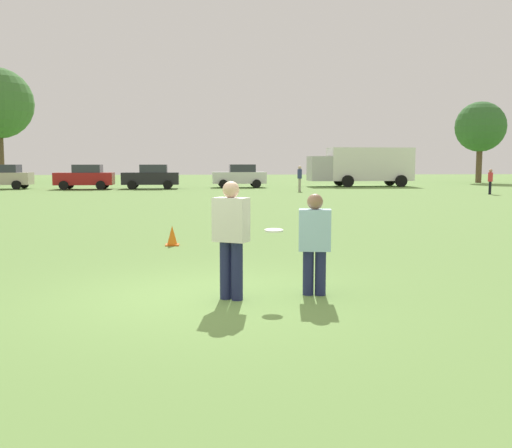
% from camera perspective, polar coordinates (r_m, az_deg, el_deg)
% --- Properties ---
extents(ground_plane, '(173.79, 173.79, 0.00)m').
position_cam_1_polar(ground_plane, '(8.65, -5.62, -7.17)').
color(ground_plane, '#6B9347').
extents(player_thrower, '(0.55, 0.47, 1.71)m').
position_cam_1_polar(player_thrower, '(8.33, -2.45, -0.92)').
color(player_thrower, '#1E234C').
rests_on(player_thrower, ground).
extents(player_defender, '(0.51, 0.34, 1.52)m').
position_cam_1_polar(player_defender, '(8.66, 5.77, -1.49)').
color(player_defender, '#1E234C').
rests_on(player_defender, ground).
extents(frisbee, '(0.27, 0.27, 0.04)m').
position_cam_1_polar(frisbee, '(8.40, 1.75, -0.63)').
color(frisbee, white).
extents(traffic_cone, '(0.32, 0.32, 0.48)m').
position_cam_1_polar(traffic_cone, '(14.01, -8.21, -1.16)').
color(traffic_cone, '#D8590C').
rests_on(traffic_cone, ground).
extents(parked_car_mid_left, '(4.24, 2.30, 1.82)m').
position_cam_1_polar(parked_car_mid_left, '(47.52, -23.56, 4.28)').
color(parked_car_mid_left, '#B7AD99').
rests_on(parked_car_mid_left, ground).
extents(parked_car_center, '(4.24, 2.30, 1.82)m').
position_cam_1_polar(parked_car_center, '(44.84, -16.39, 4.46)').
color(parked_car_center, maroon).
rests_on(parked_car_center, ground).
extents(parked_car_mid_right, '(4.24, 2.30, 1.82)m').
position_cam_1_polar(parked_car_mid_right, '(44.53, -10.21, 4.60)').
color(parked_car_mid_right, black).
rests_on(parked_car_mid_right, ground).
extents(parked_car_near_right, '(4.24, 2.30, 1.82)m').
position_cam_1_polar(parked_car_near_right, '(46.19, -1.60, 4.74)').
color(parked_car_near_right, silver).
rests_on(parked_car_near_right, ground).
extents(box_truck, '(8.56, 3.15, 3.18)m').
position_cam_1_polar(box_truck, '(49.08, 10.39, 5.69)').
color(box_truck, white).
rests_on(box_truck, ground).
extents(bystander_sideline_watcher, '(0.37, 0.53, 1.75)m').
position_cam_1_polar(bystander_sideline_watcher, '(39.99, 4.30, 4.62)').
color(bystander_sideline_watcher, gray).
rests_on(bystander_sideline_watcher, ground).
extents(bystander_far_jogger, '(0.44, 0.50, 1.57)m').
position_cam_1_polar(bystander_far_jogger, '(38.99, 21.97, 4.01)').
color(bystander_far_jogger, black).
rests_on(bystander_far_jogger, ground).
extents(tree_east_birch, '(4.82, 4.82, 7.84)m').
position_cam_1_polar(tree_east_birch, '(61.09, 21.13, 8.85)').
color(tree_east_birch, brown).
rests_on(tree_east_birch, ground).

